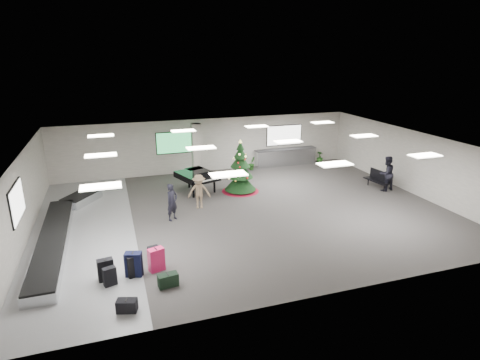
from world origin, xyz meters
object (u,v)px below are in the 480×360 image
object	(u,v)px
christmas_tree	(240,174)
traveler_a	(172,202)
pink_suitcase	(156,260)
grand_piano	(197,176)
bench	(378,178)
potted_plant_left	(252,163)
potted_plant_right	(320,157)
traveler_b	(199,191)
baggage_carousel	(60,231)
traveler_bench	(386,174)
service_counter	(285,157)

from	to	relation	value
christmas_tree	traveler_a	size ratio (longest dim) A/B	1.70
pink_suitcase	grand_piano	distance (m)	7.98
bench	traveler_a	size ratio (longest dim) A/B	0.94
grand_piano	bench	distance (m)	9.66
potted_plant_left	potted_plant_right	xyz separation A→B (m)	(4.84, 0.17, -0.03)
christmas_tree	traveler_a	world-z (taller)	christmas_tree
pink_suitcase	grand_piano	size ratio (longest dim) A/B	0.33
potted_plant_left	potted_plant_right	size ratio (longest dim) A/B	1.08
traveler_b	christmas_tree	bearing A→B (deg)	45.26
baggage_carousel	traveler_b	size ratio (longest dim) A/B	6.00
bench	potted_plant_right	distance (m)	5.59
potted_plant_right	traveler_b	bearing A→B (deg)	-150.04
potted_plant_right	christmas_tree	bearing A→B (deg)	-151.04
baggage_carousel	grand_piano	world-z (taller)	grand_piano
traveler_bench	potted_plant_right	xyz separation A→B (m)	(-0.51, 6.04, -0.55)
potted_plant_left	potted_plant_right	distance (m)	4.84
grand_piano	traveler_a	xyz separation A→B (m)	(-1.81, -3.29, -0.04)
traveler_bench	christmas_tree	bearing A→B (deg)	-25.02
christmas_tree	traveler_bench	xyz separation A→B (m)	(7.28, -2.29, -0.02)
pink_suitcase	potted_plant_right	world-z (taller)	pink_suitcase
traveler_a	potted_plant_left	world-z (taller)	traveler_a
potted_plant_left	traveler_bench	bearing A→B (deg)	-47.63
pink_suitcase	christmas_tree	xyz separation A→B (m)	(5.18, 6.72, 0.55)
service_counter	potted_plant_left	size ratio (longest dim) A/B	4.95
baggage_carousel	traveler_b	distance (m)	6.09
traveler_a	potted_plant_right	world-z (taller)	traveler_a
grand_piano	bench	world-z (taller)	grand_piano
potted_plant_right	pink_suitcase	bearing A→B (deg)	-138.78
grand_piano	traveler_bench	world-z (taller)	traveler_bench
traveler_b	traveler_bench	bearing A→B (deg)	8.92
bench	potted_plant_left	size ratio (longest dim) A/B	1.88
traveler_a	potted_plant_left	bearing A→B (deg)	8.11
christmas_tree	traveler_bench	size ratio (longest dim) A/B	1.50
baggage_carousel	traveler_b	world-z (taller)	traveler_b
pink_suitcase	traveler_a	world-z (taller)	traveler_a
bench	traveler_bench	xyz separation A→B (m)	(0.12, -0.46, 0.39)
traveler_a	traveler_b	distance (m)	1.74
bench	baggage_carousel	bearing A→B (deg)	177.22
potted_plant_left	grand_piano	bearing A→B (deg)	-144.48
baggage_carousel	traveler_b	xyz separation A→B (m)	(5.94, 1.20, 0.60)
christmas_tree	potted_plant_left	size ratio (longest dim) A/B	3.40
service_counter	potted_plant_left	world-z (taller)	service_counter
bench	grand_piano	bearing A→B (deg)	158.61
traveler_a	grand_piano	bearing A→B (deg)	22.82
grand_piano	traveler_b	distance (m)	2.32
traveler_b	traveler_a	bearing A→B (deg)	-131.81
bench	service_counter	bearing A→B (deg)	109.75
potted_plant_right	traveler_bench	bearing A→B (deg)	-85.17
service_counter	potted_plant_right	bearing A→B (deg)	-3.54
potted_plant_left	potted_plant_right	world-z (taller)	potted_plant_left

